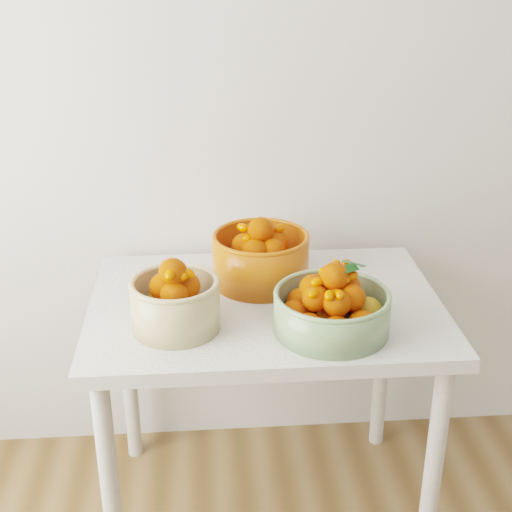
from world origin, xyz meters
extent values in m
cube|color=silver|center=(0.00, 2.00, 1.35)|extent=(4.00, 0.04, 2.70)
cube|color=silver|center=(-0.29, 1.60, 0.73)|extent=(1.00, 0.70, 0.04)
cylinder|color=silver|center=(-0.73, 1.31, 0.35)|extent=(0.05, 0.05, 0.71)
cylinder|color=silver|center=(0.15, 1.31, 0.35)|extent=(0.05, 0.05, 0.71)
cylinder|color=silver|center=(-0.73, 1.89, 0.35)|extent=(0.05, 0.05, 0.71)
cylinder|color=silver|center=(0.15, 1.89, 0.35)|extent=(0.05, 0.05, 0.71)
cylinder|color=tan|center=(-0.54, 1.47, 0.82)|extent=(0.24, 0.24, 0.13)
torus|color=tan|center=(-0.54, 1.47, 0.88)|extent=(0.25, 0.25, 0.02)
sphere|color=#D1660C|center=(-0.48, 1.47, 0.80)|extent=(0.07, 0.07, 0.07)
sphere|color=#D1660C|center=(-0.52, 1.53, 0.80)|extent=(0.07, 0.07, 0.07)
sphere|color=#D1660C|center=(-0.58, 1.50, 0.80)|extent=(0.07, 0.07, 0.07)
sphere|color=#E33E00|center=(-0.59, 1.44, 0.80)|extent=(0.08, 0.08, 0.08)
sphere|color=#E33E00|center=(-0.52, 1.41, 0.80)|extent=(0.07, 0.07, 0.07)
sphere|color=#E33E00|center=(-0.54, 1.47, 0.80)|extent=(0.08, 0.08, 0.08)
sphere|color=#E33E00|center=(-0.51, 1.48, 0.86)|extent=(0.08, 0.08, 0.08)
sphere|color=#E33E00|center=(-0.57, 1.48, 0.86)|extent=(0.08, 0.08, 0.08)
sphere|color=#E33E00|center=(-0.54, 1.44, 0.86)|extent=(0.07, 0.07, 0.07)
sphere|color=#E33E00|center=(-0.54, 1.46, 0.92)|extent=(0.07, 0.07, 0.07)
ellipsoid|color=#EC4C00|center=(-0.52, 1.45, 0.91)|extent=(0.05, 0.05, 0.04)
ellipsoid|color=#EC4C00|center=(-0.54, 1.45, 0.91)|extent=(0.04, 0.05, 0.03)
ellipsoid|color=#EC4C00|center=(-0.53, 1.45, 0.91)|extent=(0.04, 0.05, 0.04)
ellipsoid|color=#EC4C00|center=(-0.56, 1.50, 0.92)|extent=(0.04, 0.05, 0.04)
ellipsoid|color=#EC4C00|center=(-0.50, 1.46, 0.91)|extent=(0.05, 0.04, 0.04)
ellipsoid|color=#EC4C00|center=(-0.54, 1.43, 0.92)|extent=(0.04, 0.05, 0.04)
cylinder|color=gray|center=(-0.13, 1.42, 0.80)|extent=(0.37, 0.37, 0.11)
torus|color=gray|center=(-0.13, 1.42, 0.86)|extent=(0.37, 0.37, 0.01)
sphere|color=#D1660C|center=(-0.03, 1.42, 0.80)|extent=(0.08, 0.08, 0.08)
sphere|color=#E33E00|center=(-0.06, 1.49, 0.80)|extent=(0.07, 0.07, 0.07)
sphere|color=#E33E00|center=(-0.13, 1.52, 0.80)|extent=(0.07, 0.07, 0.07)
sphere|color=#E33E00|center=(-0.20, 1.49, 0.80)|extent=(0.08, 0.08, 0.08)
sphere|color=#E33E00|center=(-0.23, 1.42, 0.80)|extent=(0.08, 0.08, 0.08)
sphere|color=#E33E00|center=(-0.20, 1.35, 0.80)|extent=(0.08, 0.08, 0.08)
sphere|color=#E33E00|center=(-0.13, 1.32, 0.80)|extent=(0.08, 0.08, 0.08)
sphere|color=#E33E00|center=(-0.06, 1.35, 0.80)|extent=(0.08, 0.08, 0.08)
sphere|color=#E33E00|center=(-0.13, 1.42, 0.80)|extent=(0.07, 0.07, 0.07)
sphere|color=#E33E00|center=(-0.08, 1.45, 0.86)|extent=(0.07, 0.07, 0.07)
sphere|color=#E33E00|center=(-0.13, 1.48, 0.86)|extent=(0.08, 0.08, 0.08)
sphere|color=#E33E00|center=(-0.17, 1.45, 0.86)|extent=(0.08, 0.08, 0.08)
sphere|color=#E33E00|center=(-0.18, 1.40, 0.86)|extent=(0.07, 0.07, 0.07)
sphere|color=#E33E00|center=(-0.13, 1.37, 0.86)|extent=(0.07, 0.07, 0.07)
sphere|color=#E33E00|center=(-0.08, 1.39, 0.86)|extent=(0.07, 0.07, 0.07)
sphere|color=#E33E00|center=(-0.13, 1.42, 0.91)|extent=(0.07, 0.07, 0.07)
ellipsoid|color=#EC4C00|center=(-0.11, 1.48, 0.92)|extent=(0.04, 0.05, 0.04)
ellipsoid|color=#EC4C00|center=(-0.14, 1.43, 0.89)|extent=(0.05, 0.04, 0.04)
ellipsoid|color=#EC4C00|center=(-0.13, 1.35, 0.89)|extent=(0.03, 0.04, 0.03)
ellipsoid|color=#EC4C00|center=(-0.09, 1.48, 0.92)|extent=(0.04, 0.05, 0.03)
ellipsoid|color=#EC4C00|center=(-0.08, 1.42, 0.91)|extent=(0.04, 0.03, 0.04)
ellipsoid|color=#EC4C00|center=(-0.15, 1.45, 0.91)|extent=(0.04, 0.05, 0.03)
ellipsoid|color=#EC4C00|center=(-0.14, 1.42, 0.88)|extent=(0.04, 0.04, 0.03)
ellipsoid|color=#EC4C00|center=(-0.13, 1.42, 0.89)|extent=(0.05, 0.04, 0.04)
ellipsoid|color=#EC4C00|center=(-0.19, 1.38, 0.88)|extent=(0.05, 0.04, 0.04)
ellipsoid|color=#EC4C00|center=(-0.12, 1.44, 0.88)|extent=(0.04, 0.05, 0.04)
ellipsoid|color=#EC4C00|center=(-0.17, 1.41, 0.90)|extent=(0.04, 0.04, 0.03)
ellipsoid|color=#EC4C00|center=(-0.12, 1.47, 0.90)|extent=(0.04, 0.04, 0.03)
ellipsoid|color=#EC4C00|center=(-0.15, 1.35, 0.89)|extent=(0.03, 0.04, 0.03)
ellipsoid|color=#EC4C00|center=(-0.15, 1.43, 0.89)|extent=(0.05, 0.04, 0.04)
ellipsoid|color=#EC4C00|center=(-0.11, 1.41, 0.91)|extent=(0.05, 0.04, 0.04)
cylinder|color=#CF4D0F|center=(-0.29, 1.73, 0.82)|extent=(0.32, 0.32, 0.15)
torus|color=#CF4D0F|center=(-0.29, 1.73, 0.90)|extent=(0.32, 0.32, 0.01)
sphere|color=#E33E00|center=(-0.20, 1.72, 0.80)|extent=(0.08, 0.08, 0.08)
sphere|color=#E33E00|center=(-0.23, 1.79, 0.80)|extent=(0.09, 0.09, 0.09)
sphere|color=#E33E00|center=(-0.31, 1.81, 0.80)|extent=(0.09, 0.09, 0.09)
sphere|color=#E33E00|center=(-0.37, 1.76, 0.80)|extent=(0.09, 0.09, 0.09)
sphere|color=#E33E00|center=(-0.37, 1.69, 0.80)|extent=(0.09, 0.09, 0.09)
sphere|color=#E33E00|center=(-0.31, 1.64, 0.80)|extent=(0.09, 0.09, 0.09)
sphere|color=#E33E00|center=(-0.24, 1.66, 0.80)|extent=(0.08, 0.08, 0.08)
sphere|color=#E33E00|center=(-0.29, 1.73, 0.80)|extent=(0.08, 0.08, 0.08)
sphere|color=#E33E00|center=(-0.25, 1.75, 0.87)|extent=(0.08, 0.08, 0.08)
sphere|color=#E33E00|center=(-0.30, 1.77, 0.87)|extent=(0.08, 0.08, 0.08)
sphere|color=#E33E00|center=(-0.34, 1.73, 0.87)|extent=(0.08, 0.08, 0.08)
sphere|color=#E33E00|center=(-0.31, 1.68, 0.87)|extent=(0.08, 0.08, 0.08)
sphere|color=#E33E00|center=(-0.26, 1.69, 0.87)|extent=(0.07, 0.07, 0.07)
sphere|color=#E33E00|center=(-0.29, 1.73, 0.92)|extent=(0.08, 0.08, 0.08)
ellipsoid|color=#EC4C00|center=(-0.28, 1.73, 0.93)|extent=(0.05, 0.05, 0.04)
ellipsoid|color=#EC4C00|center=(-0.34, 1.76, 0.91)|extent=(0.05, 0.05, 0.03)
ellipsoid|color=#EC4C00|center=(-0.32, 1.73, 0.89)|extent=(0.04, 0.03, 0.03)
ellipsoid|color=#EC4C00|center=(-0.33, 1.71, 0.89)|extent=(0.05, 0.04, 0.04)
ellipsoid|color=#EC4C00|center=(-0.28, 1.72, 0.89)|extent=(0.05, 0.05, 0.03)
ellipsoid|color=#EC4C00|center=(-0.23, 1.75, 0.91)|extent=(0.05, 0.04, 0.03)
ellipsoid|color=#EC4C00|center=(-0.28, 1.72, 0.90)|extent=(0.05, 0.05, 0.04)
camera|label=1|loc=(-0.45, -0.19, 1.70)|focal=50.00mm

